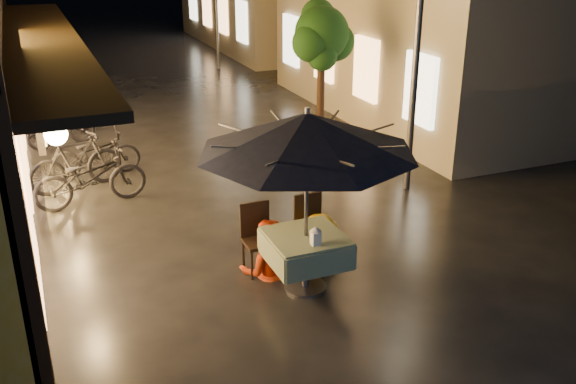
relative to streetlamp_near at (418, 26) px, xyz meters
name	(u,v)px	position (x,y,z in m)	size (l,w,h in m)	color
ground	(300,267)	(-3.00, -2.00, -2.92)	(90.00, 90.00, 0.00)	black
street_tree	(322,37)	(-0.59, 2.51, -0.50)	(1.43, 1.20, 3.15)	black
streetlamp_near	(418,26)	(0.00, 0.00, 0.00)	(0.36, 0.36, 4.23)	#59595E
cafe_table	(306,248)	(-3.17, -2.54, -2.33)	(0.99, 0.99, 0.78)	#59595E
patio_umbrella	(307,133)	(-3.17, -2.54, -0.77)	(2.76, 2.76, 2.46)	#59595E
cafe_chair_left	(257,234)	(-3.57, -1.81, -2.38)	(0.42, 0.42, 0.97)	black
cafe_chair_right	(310,224)	(-2.77, -1.81, -2.38)	(0.42, 0.42, 0.97)	black
table_lantern	(316,235)	(-3.17, -2.84, -2.00)	(0.16, 0.16, 0.25)	white
person_orange	(266,222)	(-3.50, -1.96, -2.14)	(0.76, 0.59, 1.56)	#E43D10
person_yellow	(320,217)	(-2.71, -2.00, -2.19)	(0.94, 0.54, 1.46)	#DEA300
bicycle_0	(90,177)	(-5.43, 1.42, -2.42)	(0.67, 1.91, 1.00)	black
bicycle_1	(76,162)	(-5.59, 2.26, -2.39)	(0.49, 1.75, 1.05)	black
bicycle_2	(95,154)	(-5.18, 2.83, -2.47)	(0.59, 1.70, 0.89)	black
bicycle_3	(61,126)	(-5.65, 5.02, -2.46)	(0.43, 1.52, 0.91)	black
bicycle_4	(53,114)	(-5.75, 6.02, -2.42)	(0.66, 1.89, 1.00)	black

